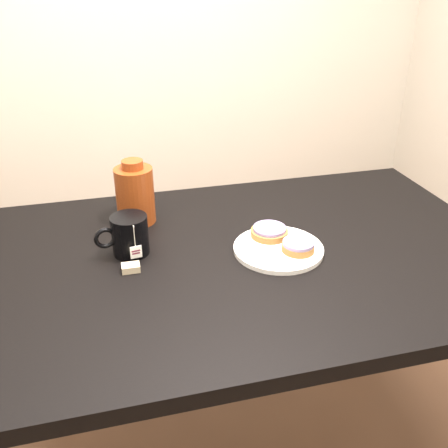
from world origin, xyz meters
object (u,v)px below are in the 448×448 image
object	(u,v)px
bagel_package	(135,194)
mug	(129,235)
bagel_back	(269,232)
teabag_pouch	(131,268)
bagel_front	(298,246)
table	(249,278)
plate	(278,248)

from	to	relation	value
bagel_package	mug	bearing A→B (deg)	-101.04
bagel_back	teabag_pouch	bearing A→B (deg)	-170.68
bagel_front	mug	bearing A→B (deg)	164.21
bagel_front	bagel_back	bearing A→B (deg)	116.14
bagel_back	teabag_pouch	world-z (taller)	bagel_back
mug	bagel_front	bearing A→B (deg)	-25.08
bagel_back	table	bearing A→B (deg)	-146.95
mug	bagel_package	bearing A→B (deg)	69.67
bagel_back	bagel_front	xyz separation A→B (m)	(0.05, -0.09, 0.00)
bagel_back	bagel_front	size ratio (longest dim) A/B	1.19
table	bagel_back	xyz separation A→B (m)	(0.07, 0.05, 0.11)
teabag_pouch	bagel_package	bearing A→B (deg)	81.06
mug	teabag_pouch	size ratio (longest dim) A/B	3.28
table	mug	bearing A→B (deg)	166.88
teabag_pouch	bagel_package	size ratio (longest dim) A/B	0.24
bagel_front	bagel_package	bearing A→B (deg)	142.21
bagel_back	plate	bearing A→B (deg)	-86.45
table	bagel_front	world-z (taller)	bagel_front
plate	bagel_back	world-z (taller)	bagel_back
mug	plate	bearing A→B (deg)	-22.45
bagel_front	teabag_pouch	distance (m)	0.43
bagel_package	bagel_front	bearing A→B (deg)	-37.79
bagel_back	bagel_front	bearing A→B (deg)	-63.86
table	mug	xyz separation A→B (m)	(-0.31, 0.07, 0.14)
table	mug	world-z (taller)	mug
bagel_front	plate	bearing A→B (deg)	144.09
mug	table	bearing A→B (deg)	-22.42
plate	bagel_front	bearing A→B (deg)	-35.91
table	mug	size ratio (longest dim) A/B	9.49
bagel_back	bagel_package	distance (m)	0.40
table	teabag_pouch	world-z (taller)	teabag_pouch
table	plate	xyz separation A→B (m)	(0.07, -0.02, 0.09)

